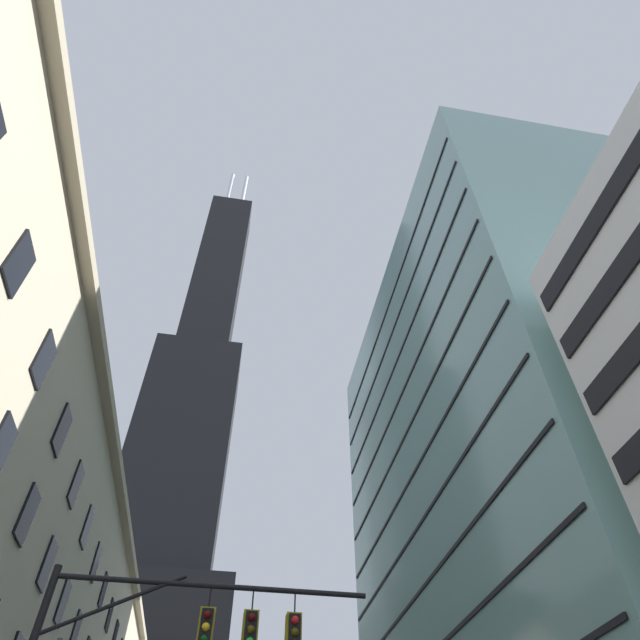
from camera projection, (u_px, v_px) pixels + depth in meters
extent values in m
cube|color=tan|center=(121.00, 493.00, 40.31)|extent=(0.70, 69.34, 0.60)
cube|color=black|center=(0.00, 447.00, 19.35)|extent=(0.14, 1.40, 2.20)
cube|color=black|center=(27.00, 514.00, 22.74)|extent=(0.14, 1.40, 2.20)
cube|color=black|center=(47.00, 564.00, 26.13)|extent=(0.14, 1.40, 2.20)
cube|color=black|center=(63.00, 602.00, 29.53)|extent=(0.14, 1.40, 2.20)
cube|color=black|center=(75.00, 633.00, 32.92)|extent=(0.14, 1.40, 2.20)
cube|color=black|center=(19.00, 263.00, 19.01)|extent=(0.14, 1.40, 2.20)
cube|color=black|center=(43.00, 359.00, 22.40)|extent=(0.14, 1.40, 2.20)
cube|color=black|center=(62.00, 430.00, 25.79)|extent=(0.14, 1.40, 2.20)
cube|color=black|center=(76.00, 484.00, 29.18)|extent=(0.14, 1.40, 2.20)
cube|color=black|center=(87.00, 527.00, 32.57)|extent=(0.14, 1.40, 2.20)
cube|color=black|center=(96.00, 562.00, 35.96)|extent=(0.14, 1.40, 2.20)
cube|color=black|center=(103.00, 591.00, 39.36)|extent=(0.14, 1.40, 2.20)
cube|color=black|center=(109.00, 615.00, 42.75)|extent=(0.14, 1.40, 2.20)
cube|color=black|center=(115.00, 636.00, 46.14)|extent=(0.14, 1.40, 2.20)
cube|color=black|center=(179.00, 462.00, 108.56)|extent=(18.57, 18.57, 51.19)
cube|color=black|center=(218.00, 278.00, 150.34)|extent=(11.94, 11.94, 63.99)
cylinder|color=silver|center=(229.00, 193.00, 182.18)|extent=(1.20, 1.20, 24.58)
cylinder|color=silver|center=(243.00, 195.00, 182.74)|extent=(1.20, 1.20, 24.58)
cube|color=black|center=(616.00, 187.00, 21.90)|extent=(0.16, 12.72, 1.10)
cube|color=gray|center=(514.00, 484.00, 44.66)|extent=(17.74, 39.48, 49.34)
cube|color=black|center=(423.00, 587.00, 37.32)|extent=(0.12, 38.48, 0.24)
cube|color=black|center=(416.00, 530.00, 40.22)|extent=(0.12, 38.48, 0.24)
cube|color=black|center=(410.00, 481.00, 43.13)|extent=(0.12, 38.48, 0.24)
cube|color=black|center=(404.00, 438.00, 46.03)|extent=(0.12, 38.48, 0.24)
cube|color=black|center=(399.00, 400.00, 48.93)|extent=(0.12, 38.48, 0.24)
cube|color=black|center=(394.00, 367.00, 51.83)|extent=(0.12, 38.48, 0.24)
cube|color=black|center=(391.00, 337.00, 54.73)|extent=(0.12, 38.48, 0.24)
cube|color=black|center=(387.00, 310.00, 57.63)|extent=(0.12, 38.48, 0.24)
cylinder|color=black|center=(215.00, 586.00, 14.62)|extent=(8.20, 0.14, 0.14)
cylinder|color=black|center=(114.00, 604.00, 13.90)|extent=(3.37, 0.10, 1.70)
cylinder|color=black|center=(210.00, 598.00, 14.39)|extent=(0.04, 0.04, 0.60)
cube|color=black|center=(206.00, 629.00, 13.85)|extent=(0.30, 0.30, 0.90)
cube|color=olive|center=(205.00, 631.00, 13.96)|extent=(0.40, 0.40, 1.04)
sphere|color=#450808|center=(207.00, 615.00, 13.94)|extent=(0.20, 0.20, 0.20)
sphere|color=yellow|center=(206.00, 627.00, 13.74)|extent=(0.20, 0.20, 0.20)
sphere|color=#083D10|center=(204.00, 639.00, 13.54)|extent=(0.20, 0.20, 0.20)
cylinder|color=black|center=(253.00, 600.00, 14.52)|extent=(0.04, 0.04, 0.60)
cube|color=black|center=(250.00, 632.00, 13.98)|extent=(0.30, 0.30, 0.90)
cube|color=olive|center=(250.00, 634.00, 14.10)|extent=(0.40, 0.40, 1.04)
sphere|color=#450808|center=(252.00, 618.00, 14.07)|extent=(0.20, 0.20, 0.20)
sphere|color=#4B3A08|center=(251.00, 629.00, 13.87)|extent=(0.20, 0.20, 0.20)
cylinder|color=black|center=(295.00, 603.00, 14.66)|extent=(0.04, 0.04, 0.60)
cube|color=black|center=(294.00, 634.00, 14.11)|extent=(0.30, 0.30, 0.90)
cube|color=olive|center=(293.00, 636.00, 14.23)|extent=(0.40, 0.40, 1.04)
sphere|color=red|center=(295.00, 620.00, 14.21)|extent=(0.20, 0.20, 0.20)
sphere|color=#4B3A08|center=(295.00, 632.00, 14.00)|extent=(0.20, 0.20, 0.20)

